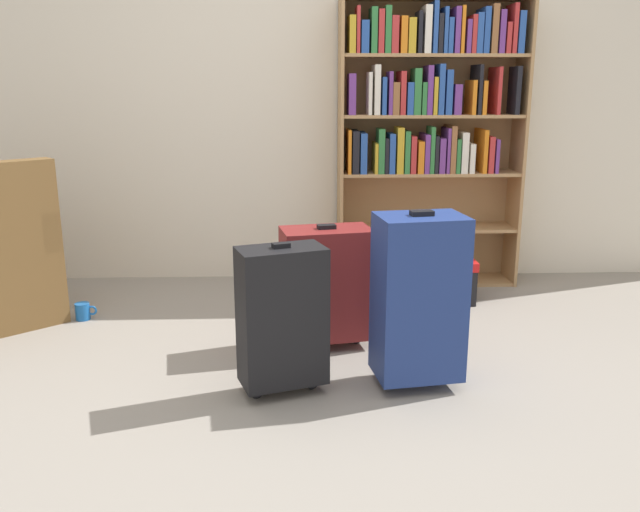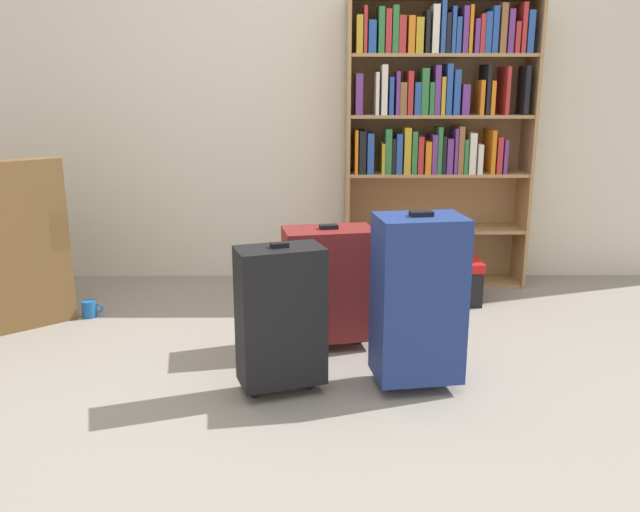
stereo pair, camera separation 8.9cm
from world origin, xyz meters
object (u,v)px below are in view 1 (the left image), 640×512
bookshelf (428,118)px  suitcase_navy_blue (418,297)px  mug (83,311)px  suitcase_dark_red (326,283)px  suitcase_black (282,316)px  storage_box (438,279)px

bookshelf → suitcase_navy_blue: 1.71m
mug → suitcase_dark_red: bearing=-17.4°
suitcase_navy_blue → suitcase_black: bearing=-174.8°
bookshelf → suitcase_navy_blue: bookshelf is taller
storage_box → mug: bearing=-173.0°
storage_box → suitcase_navy_blue: suitcase_navy_blue is taller
mug → suitcase_dark_red: 1.43m
storage_box → suitcase_navy_blue: bearing=-106.6°
bookshelf → suitcase_black: bearing=-119.3°
suitcase_navy_blue → mug: bearing=152.7°
mug → storage_box: (2.05, 0.25, 0.09)m
mug → suitcase_navy_blue: size_ratio=0.16×
mug → storage_box: 2.06m
storage_box → suitcase_navy_blue: 1.21m
storage_box → bookshelf: bearing=93.2°
bookshelf → storage_box: (0.02, -0.41, -0.93)m
suitcase_black → mug: bearing=140.4°
bookshelf → storage_box: bearing=-86.8°
mug → suitcase_dark_red: (1.34, -0.42, 0.28)m
mug → storage_box: size_ratio=0.28×
suitcase_dark_red → suitcase_navy_blue: size_ratio=0.80×
suitcase_black → suitcase_navy_blue: bearing=5.2°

